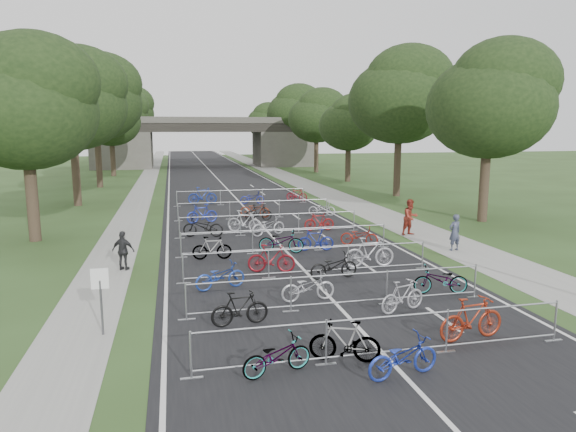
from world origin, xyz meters
The scene contains 58 objects.
ground centered at (0.00, 0.00, 0.00)m, with size 200.00×200.00×0.00m, color #2D441D.
road centered at (0.00, 50.00, 0.01)m, with size 11.00×140.00×0.01m, color black.
sidewalk_right centered at (8.00, 50.00, 0.01)m, with size 3.00×140.00×0.01m, color gray.
sidewalk_left centered at (-7.50, 50.00, 0.01)m, with size 2.00×140.00×0.01m, color gray.
lane_markings centered at (0.00, 50.00, 0.00)m, with size 0.12×140.00×0.00m, color silver.
overpass_bridge centered at (0.00, 65.00, 3.53)m, with size 31.00×8.00×7.05m.
park_sign centered at (-6.80, 3.00, 1.27)m, with size 0.45×0.06×1.83m.
tree_left_0 centered at (-11.39, 15.93, 6.49)m, with size 6.72×6.72×10.25m.
tree_right_0 centered at (13.11, 15.93, 6.92)m, with size 7.17×7.17×10.93m.
tree_left_1 centered at (-11.39, 27.93, 7.30)m, with size 7.56×7.56×11.53m.
tree_right_1 centered at (13.11, 27.93, 7.90)m, with size 8.18×8.18×12.47m.
tree_left_2 centered at (-11.39, 39.93, 8.12)m, with size 8.40×8.40×12.81m.
tree_right_2 centered at (13.11, 39.93, 5.95)m, with size 6.16×6.16×9.39m.
tree_left_3 centered at (-11.39, 51.93, 6.49)m, with size 6.72×6.72×10.25m.
tree_right_3 centered at (13.11, 51.93, 6.92)m, with size 7.17×7.17×10.93m.
tree_left_4 centered at (-11.39, 63.93, 7.30)m, with size 7.56×7.56×11.53m.
tree_right_4 centered at (13.11, 63.93, 7.90)m, with size 8.18×8.18×12.47m.
tree_left_5 centered at (-11.39, 75.93, 8.12)m, with size 8.40×8.40×12.81m.
tree_right_5 centered at (13.11, 75.93, 5.95)m, with size 6.16×6.16×9.39m.
tree_left_6 centered at (-11.39, 87.93, 6.49)m, with size 6.72×6.72×10.25m.
tree_right_6 centered at (13.11, 87.93, 6.92)m, with size 7.17×7.17×10.93m.
barrier_row_0 centered at (0.00, 0.00, 0.55)m, with size 9.70×0.08×1.10m.
barrier_row_1 centered at (0.00, 3.60, 0.55)m, with size 9.70×0.08×1.10m.
barrier_row_2 centered at (0.00, 7.20, 0.55)m, with size 9.70×0.08×1.10m.
barrier_row_3 centered at (0.00, 11.00, 0.55)m, with size 9.70×0.08×1.10m.
barrier_row_4 centered at (0.00, 15.00, 0.55)m, with size 9.70×0.08×1.10m.
barrier_row_5 centered at (0.00, 20.00, 0.55)m, with size 9.70×0.08×1.10m.
barrier_row_6 centered at (0.00, 26.00, 0.55)m, with size 9.70×0.08×1.10m.
bike_0 centered at (-2.74, -0.22, 0.44)m, with size 0.58×1.67×0.88m, color #9EA1A6.
bike_1 centered at (-1.06, 0.06, 0.50)m, with size 0.47×1.68×1.01m, color #9EA1A6.
bike_2 centered at (-0.06, -0.94, 0.47)m, with size 0.62×1.77×0.93m, color #1C319D.
bike_3 centered at (2.54, 0.53, 0.58)m, with size 0.54×1.92×1.15m, color maroon.
bike_4 centered at (-3.16, 2.85, 0.49)m, with size 0.46×1.63×0.98m, color black.
bike_5 centered at (-0.79, 4.42, 0.46)m, with size 0.61×1.76×0.93m, color #A5A6AC.
bike_6 centered at (1.71, 2.84, 0.49)m, with size 0.46×1.63×0.98m, color #A5A5AD.
bike_7 centered at (3.67, 4.12, 0.47)m, with size 0.63×1.80×0.95m, color #9EA1A6.
bike_8 centered at (-3.39, 6.27, 0.46)m, with size 0.62×1.77×0.93m, color navy.
bike_9 centered at (-1.30, 7.90, 0.54)m, with size 0.51×1.81×1.09m, color maroon.
bike_10 centered at (0.76, 6.59, 0.48)m, with size 0.64×1.82×0.96m, color black.
bike_11 centered at (2.62, 7.77, 0.61)m, with size 0.57×2.02×1.21m, color #A6A5AD.
bike_12 centered at (-3.34, 10.37, 0.49)m, with size 0.46×1.64×0.98m, color #9EA1A6.
bike_13 centered at (-0.27, 10.91, 0.52)m, with size 0.70×1.99×1.05m, color #9EA1A6.
bike_14 centered at (1.32, 10.95, 0.49)m, with size 0.46×1.64×0.99m, color navy.
bike_15 centered at (3.59, 11.50, 0.46)m, with size 0.61×1.74×0.92m, color maroon.
bike_16 centered at (-3.43, 15.05, 0.53)m, with size 0.71×2.04×1.07m, color black.
bike_17 centered at (-1.23, 15.70, 0.59)m, with size 0.55×1.96×1.18m, color #B3B4BB.
bike_18 centered at (-0.14, 14.73, 0.51)m, with size 0.68×1.94×1.02m, color #A5A5AD.
bike_19 centered at (2.77, 15.39, 0.50)m, with size 0.47×1.65×0.99m, color maroon.
bike_20 centered at (-3.24, 19.04, 0.55)m, with size 0.52×1.84×1.11m, color #1B2A98.
bike_21 centered at (0.06, 20.29, 0.50)m, with size 0.66×1.89×0.99m, color maroon.
bike_22 centered at (0.07, 19.03, 0.49)m, with size 0.46×1.62×0.98m, color black.
bike_23 centered at (4.30, 20.05, 0.44)m, with size 0.59×1.69×0.89m, color #A6A5AC.
bike_25 centered at (-2.76, 26.74, 0.62)m, with size 0.59×2.08×1.25m, color navy.
bike_26 centered at (0.77, 26.02, 0.46)m, with size 0.61×1.75×0.92m, color navy.
bike_27 centered at (4.30, 26.78, 0.49)m, with size 0.46×1.63×0.98m, color maroon.
pedestrian_a centered at (7.41, 9.63, 0.83)m, with size 0.60×0.39×1.65m, color #343A4F.
pedestrian_b centered at (7.00, 13.21, 0.93)m, with size 0.90×0.70×1.86m, color maroon.
pedestrian_c centered at (-6.80, 9.50, 0.77)m, with size 0.90×0.37×1.53m, color black.
Camera 1 is at (-4.85, -10.68, 5.40)m, focal length 32.00 mm.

